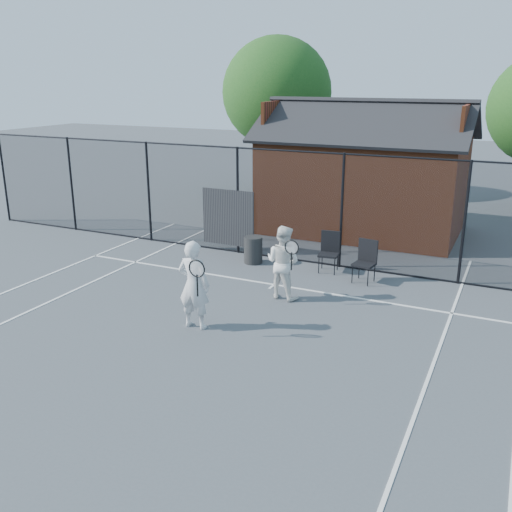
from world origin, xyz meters
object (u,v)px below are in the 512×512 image
at_px(player_front, 194,285).
at_px(chair_left, 329,253).
at_px(clubhouse, 364,181).
at_px(chair_right, 364,262).
at_px(player_back, 283,262).
at_px(waste_bin, 253,250).

height_order(player_front, chair_left, player_front).
height_order(clubhouse, chair_right, clubhouse).
relative_size(player_back, waste_bin, 2.33).
bearing_deg(player_front, clubhouse, 83.80).
relative_size(player_front, chair_right, 1.77).
height_order(player_back, chair_left, player_back).
bearing_deg(player_back, chair_left, 80.20).
bearing_deg(chair_right, player_back, -120.25).
bearing_deg(chair_left, player_front, -113.87).
xyz_separation_m(clubhouse, chair_right, (1.39, -4.90, -1.10)).
distance_m(clubhouse, player_back, 6.71).
relative_size(clubhouse, chair_left, 6.40).
xyz_separation_m(player_front, chair_right, (2.35, 4.01, -0.40)).
height_order(player_back, chair_right, player_back).
xyz_separation_m(chair_left, chair_right, (1.03, -0.39, 0.00)).
bearing_deg(chair_right, chair_left, 167.42).
bearing_deg(waste_bin, player_back, -49.71).
bearing_deg(clubhouse, waste_bin, -110.07).
height_order(chair_left, chair_right, chair_right).
height_order(chair_left, waste_bin, chair_left).
distance_m(clubhouse, chair_right, 5.21).
distance_m(player_back, chair_right, 2.27).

